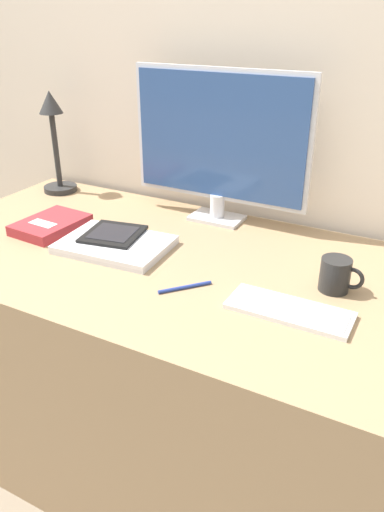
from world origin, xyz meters
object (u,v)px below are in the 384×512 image
object	(u,v)px
keyboard	(289,310)
notebook	(51,225)
laptop	(115,245)
coffee_mug	(336,275)
desk_lamp	(54,136)
monitor	(220,142)
ereader	(113,234)
pen	(185,287)

from	to	relation	value
keyboard	notebook	xyz separation A→B (m)	(-0.81, 0.11, 0.01)
keyboard	notebook	size ratio (longest dim) A/B	1.27
laptop	notebook	size ratio (longest dim) A/B	1.42
notebook	coffee_mug	bearing A→B (deg)	2.91
laptop	desk_lamp	distance (m)	0.61
monitor	coffee_mug	size ratio (longest dim) A/B	5.45
desk_lamp	ereader	bearing A→B (deg)	-32.05
laptop	monitor	bearing A→B (deg)	63.80
monitor	pen	bearing A→B (deg)	-74.69
notebook	pen	size ratio (longest dim) A/B	2.03
keyboard	notebook	world-z (taller)	notebook
pen	notebook	bearing A→B (deg)	167.09
laptop	desk_lamp	xyz separation A→B (m)	(-0.48, 0.31, 0.20)
keyboard	ereader	world-z (taller)	ereader
laptop	notebook	xyz separation A→B (m)	(-0.26, 0.02, 0.00)
desk_lamp	laptop	bearing A→B (deg)	-33.13
monitor	pen	distance (m)	0.53
monitor	laptop	bearing A→B (deg)	-116.20
monitor	laptop	size ratio (longest dim) A/B	1.82
monitor	keyboard	size ratio (longest dim) A/B	2.05
laptop	ereader	size ratio (longest dim) A/B	1.69
coffee_mug	pen	bearing A→B (deg)	-152.55
notebook	coffee_mug	world-z (taller)	coffee_mug
laptop	ereader	xyz separation A→B (m)	(-0.03, 0.03, 0.02)
keyboard	pen	bearing A→B (deg)	-175.98
monitor	notebook	bearing A→B (deg)	-142.85
keyboard	desk_lamp	xyz separation A→B (m)	(-1.03, 0.40, 0.20)
keyboard	notebook	bearing A→B (deg)	172.46
coffee_mug	desk_lamp	bearing A→B (deg)	167.04
coffee_mug	monitor	bearing A→B (deg)	148.32
monitor	coffee_mug	world-z (taller)	monitor
monitor	pen	xyz separation A→B (m)	(0.12, -0.45, -0.25)
monitor	notebook	world-z (taller)	monitor
ereader	desk_lamp	xyz separation A→B (m)	(-0.45, 0.28, 0.18)
monitor	keyboard	world-z (taller)	monitor
monitor	ereader	distance (m)	0.43
keyboard	ereader	size ratio (longest dim) A/B	1.50
ereader	desk_lamp	distance (m)	0.57
desk_lamp	coffee_mug	world-z (taller)	desk_lamp
coffee_mug	notebook	bearing A→B (deg)	-177.09
pen	coffee_mug	bearing A→B (deg)	27.45
monitor	laptop	distance (m)	0.45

